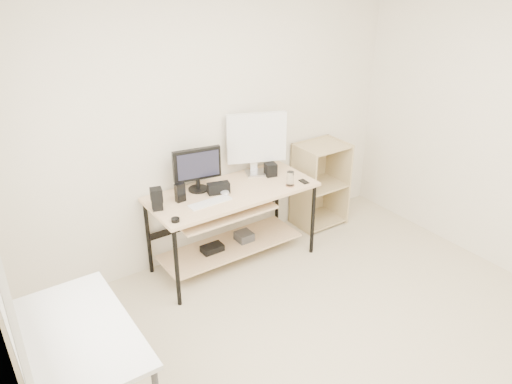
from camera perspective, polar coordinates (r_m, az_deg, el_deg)
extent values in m
cube|color=beige|center=(3.79, 11.69, -19.43)|extent=(4.00, 4.00, 0.01)
cube|color=white|center=(4.48, -5.22, 8.16)|extent=(4.00, 0.01, 2.60)
cube|color=white|center=(2.20, -25.90, -15.21)|extent=(0.01, 4.00, 2.60)
cube|color=beige|center=(4.41, -2.72, 0.04)|extent=(1.50, 0.65, 0.03)
cube|color=beige|center=(4.35, -4.02, -2.04)|extent=(0.90, 0.49, 0.02)
cube|color=beige|center=(4.73, -2.89, -6.13)|extent=(1.35, 0.46, 0.02)
cube|color=black|center=(4.33, -4.59, -2.03)|extent=(0.33, 0.22, 0.01)
cylinder|color=black|center=(4.40, -1.45, -1.44)|extent=(0.14, 0.01, 0.01)
cube|color=#3E3E41|center=(4.77, -1.37, -5.09)|extent=(0.15, 0.15, 0.08)
cube|color=black|center=(4.62, -5.02, -6.44)|extent=(0.20, 0.12, 0.06)
cylinder|color=black|center=(4.09, -9.03, -8.60)|extent=(0.04, 0.04, 0.72)
cylinder|color=black|center=(4.54, -12.21, -5.13)|extent=(0.04, 0.04, 0.72)
cylinder|color=black|center=(4.75, 6.51, -3.16)|extent=(0.04, 0.04, 0.72)
cylinder|color=black|center=(5.14, 2.42, -0.63)|extent=(0.04, 0.04, 0.72)
cube|color=white|center=(3.05, -19.91, -15.04)|extent=(0.60, 1.00, 0.03)
cylinder|color=#3E3E41|center=(3.62, -25.17, -16.47)|extent=(0.04, 0.04, 0.72)
cylinder|color=#3E3E41|center=(3.67, -17.09, -14.15)|extent=(0.04, 0.04, 0.72)
cube|color=tan|center=(5.10, 5.31, 0.18)|extent=(0.02, 0.40, 0.90)
cube|color=tan|center=(5.40, 9.27, 1.42)|extent=(0.02, 0.40, 0.90)
cube|color=tan|center=(5.38, 6.02, 1.53)|extent=(0.50, 0.02, 0.90)
cube|color=tan|center=(5.43, 7.10, -3.10)|extent=(0.46, 0.38, 0.02)
cube|color=tan|center=(5.25, 7.34, 0.82)|extent=(0.46, 0.38, 0.02)
cube|color=tan|center=(5.08, 7.62, 5.21)|extent=(0.46, 0.38, 0.02)
cylinder|color=black|center=(4.43, -6.60, 0.34)|extent=(0.18, 0.18, 0.02)
cylinder|color=black|center=(4.40, -6.64, 0.96)|extent=(0.04, 0.04, 0.09)
cube|color=black|center=(4.33, -6.76, 3.18)|extent=(0.42, 0.12, 0.28)
cube|color=black|center=(4.31, -6.60, 3.07)|extent=(0.36, 0.07, 0.23)
cube|color=silver|center=(4.72, 0.05, 2.21)|extent=(0.20, 0.18, 0.02)
cylinder|color=silver|center=(4.70, 0.05, 2.92)|extent=(0.05, 0.05, 0.11)
cube|color=white|center=(4.59, 0.05, 6.22)|extent=(0.53, 0.25, 0.46)
cube|color=#2633A6|center=(4.57, 0.27, 6.12)|extent=(0.44, 0.18, 0.37)
cube|color=white|center=(4.19, -5.25, -1.19)|extent=(0.38, 0.11, 0.01)
ellipsoid|color=#BABAC0|center=(4.32, -3.62, -0.03)|extent=(0.09, 0.13, 0.04)
cube|color=black|center=(4.34, -4.30, 0.45)|extent=(0.21, 0.13, 0.10)
cube|color=black|center=(4.14, -11.22, -1.48)|extent=(0.10, 0.10, 0.07)
cube|color=black|center=(4.10, -11.33, -0.33)|extent=(0.11, 0.11, 0.11)
cube|color=black|center=(4.66, 1.68, 2.58)|extent=(0.12, 0.12, 0.12)
cube|color=black|center=(4.22, -8.67, -0.06)|extent=(0.09, 0.06, 0.16)
cylinder|color=black|center=(3.94, -9.20, -3.17)|extent=(0.09, 0.09, 0.03)
cube|color=black|center=(4.57, 5.49, 1.20)|extent=(0.06, 0.10, 0.01)
cylinder|color=#AF754F|center=(4.49, 3.91, 0.76)|extent=(0.09, 0.09, 0.01)
cylinder|color=white|center=(4.46, 3.94, 1.55)|extent=(0.07, 0.07, 0.13)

